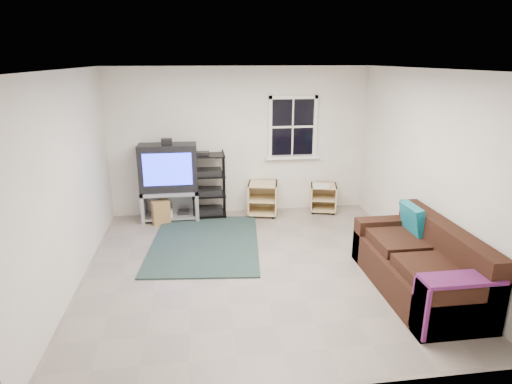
{
  "coord_description": "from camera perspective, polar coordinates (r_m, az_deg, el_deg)",
  "views": [
    {
      "loc": [
        -0.73,
        -5.2,
        2.73
      ],
      "look_at": [
        0.03,
        0.4,
        0.95
      ],
      "focal_mm": 30.0,
      "sensor_mm": 36.0,
      "label": 1
    }
  ],
  "objects": [
    {
      "name": "room",
      "position": [
        7.76,
        4.9,
        8.11
      ],
      "size": [
        4.6,
        4.62,
        4.6
      ],
      "color": "gray",
      "rests_on": "ground"
    },
    {
      "name": "tv_unit",
      "position": [
        7.51,
        -11.54,
        2.14
      ],
      "size": [
        0.98,
        0.49,
        1.44
      ],
      "color": "#9A9AA1",
      "rests_on": "ground"
    },
    {
      "name": "av_rack",
      "position": [
        7.6,
        -6.32,
        0.38
      ],
      "size": [
        0.59,
        0.43,
        1.18
      ],
      "color": "black",
      "rests_on": "ground"
    },
    {
      "name": "side_table_left",
      "position": [
        7.74,
        0.92,
        -0.68
      ],
      "size": [
        0.6,
        0.6,
        0.6
      ],
      "rotation": [
        0.0,
        0.0,
        -0.21
      ],
      "color": "#D1B780",
      "rests_on": "ground"
    },
    {
      "name": "side_table_right",
      "position": [
        8.0,
        8.93,
        -0.48
      ],
      "size": [
        0.56,
        0.56,
        0.53
      ],
      "rotation": [
        0.0,
        0.0,
        -0.25
      ],
      "color": "#D1B780",
      "rests_on": "ground"
    },
    {
      "name": "sofa",
      "position": [
        5.6,
        21.08,
        -9.23
      ],
      "size": [
        0.89,
        2.01,
        0.92
      ],
      "color": "black",
      "rests_on": "ground"
    },
    {
      "name": "shag_rug",
      "position": [
        6.65,
        -6.82,
        -6.77
      ],
      "size": [
        1.83,
        2.37,
        0.03
      ],
      "primitive_type": "cube",
      "rotation": [
        0.0,
        0.0,
        -0.1
      ],
      "color": "#302115",
      "rests_on": "ground"
    },
    {
      "name": "paper_bag",
      "position": [
        7.49,
        -12.58,
        -2.67
      ],
      "size": [
        0.33,
        0.27,
        0.41
      ],
      "primitive_type": "cube",
      "rotation": [
        0.0,
        0.0,
        0.35
      ],
      "color": "olive",
      "rests_on": "ground"
    }
  ]
}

